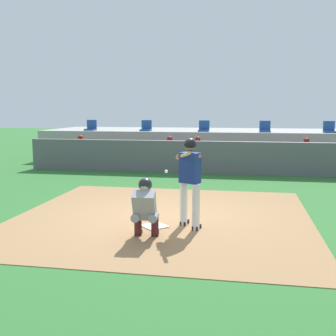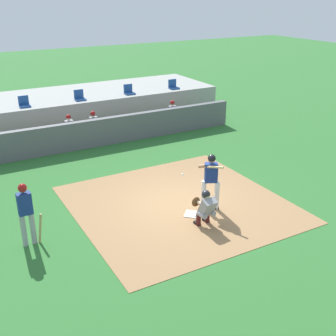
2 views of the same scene
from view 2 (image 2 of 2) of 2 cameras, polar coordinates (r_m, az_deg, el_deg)
ground_plane at (r=13.78m, az=1.43°, el=-4.82°), size 80.00×80.00×0.00m
dirt_infield at (r=13.78m, az=1.43°, el=-4.80°), size 6.40×6.40×0.01m
home_plate at (r=13.17m, az=3.21°, el=-6.12°), size 0.62×0.62×0.02m
batter_at_plate at (r=13.14m, az=5.65°, el=-1.35°), size 0.57×0.89×1.80m
catcher_crouched at (r=12.37m, az=4.93°, el=-5.12°), size 0.50×1.83×1.13m
on_deck_batter at (r=11.85m, az=-18.27°, el=-5.35°), size 0.58×0.23×1.79m
dugout_wall at (r=19.01m, az=-8.62°, el=4.76°), size 13.00×0.30×1.20m
dugout_bench at (r=20.02m, az=-9.60°, el=4.49°), size 11.80×0.44×0.45m
dugout_player_1 at (r=19.40m, az=-12.79°, el=5.05°), size 0.49×0.70×1.30m
dugout_player_2 at (r=19.73m, az=-9.68°, el=5.58°), size 0.49×0.70×1.30m
dugout_player_3 at (r=21.38m, az=0.74°, el=7.23°), size 0.49×0.70×1.30m
stands_platform at (r=23.00m, az=-12.66°, el=7.86°), size 15.00×4.40×1.40m
stadium_seat_1 at (r=20.78m, az=-18.46°, el=8.07°), size 0.46×0.46×0.48m
stadium_seat_2 at (r=21.39m, az=-11.60°, el=9.16°), size 0.46×0.46×0.48m
stadium_seat_3 at (r=22.30m, az=-5.18°, el=10.06°), size 0.46×0.46×0.48m
stadium_seat_4 at (r=23.45m, az=0.71°, el=10.78°), size 0.46×0.46×0.48m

